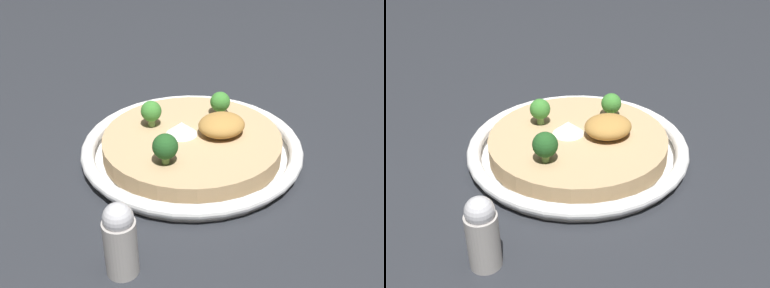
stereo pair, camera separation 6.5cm
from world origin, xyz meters
The scene contains 8 objects.
ground_plane centered at (0.00, 0.00, 0.00)m, with size 6.00×6.00×0.00m, color #23262B.
risotto_bowl centered at (0.00, 0.00, 0.02)m, with size 0.30×0.30×0.03m.
cheese_sprinkle centered at (0.01, -0.01, 0.04)m, with size 0.04×0.04×0.02m.
crispy_onion_garnish centered at (-0.04, 0.01, 0.05)m, with size 0.06×0.06×0.03m.
broccoli_front centered at (0.04, -0.05, 0.05)m, with size 0.03×0.03×0.04m.
broccoli_left centered at (-0.06, -0.04, 0.05)m, with size 0.03×0.03×0.03m.
broccoli_back_right centered at (0.06, 0.05, 0.06)m, with size 0.03×0.03×0.04m.
pepper_shaker centered at (0.15, 0.16, 0.04)m, with size 0.03×0.03×0.08m.
Camera 2 is at (0.18, 0.53, 0.36)m, focal length 45.00 mm.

